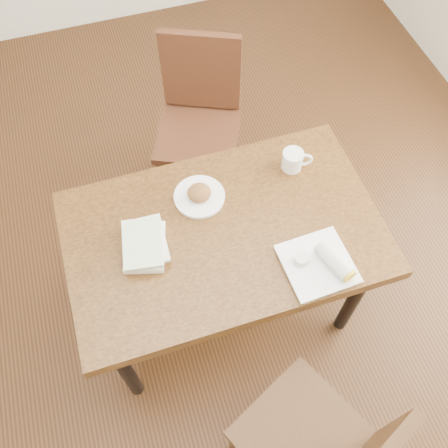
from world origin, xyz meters
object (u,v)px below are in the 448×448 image
object	(u,v)px
plate_burrito	(323,263)
plate_scone	(199,195)
table	(224,241)
coffee_mug	(293,160)
chair_far	(200,113)
book_stack	(145,244)

from	to	relation	value
plate_burrito	plate_scone	bearing A→B (deg)	128.70
table	coffee_mug	world-z (taller)	coffee_mug
plate_scone	chair_far	bearing A→B (deg)	74.27
chair_far	table	bearing A→B (deg)	-99.17
chair_far	coffee_mug	world-z (taller)	chair_far
chair_far	plate_scone	world-z (taller)	chair_far
table	book_stack	world-z (taller)	book_stack
plate_scone	book_stack	bearing A→B (deg)	-148.90
chair_far	book_stack	world-z (taller)	chair_far
chair_far	plate_burrito	world-z (taller)	chair_far
chair_far	plate_burrito	xyz separation A→B (m)	(0.17, -1.10, 0.23)
plate_scone	plate_burrito	world-z (taller)	plate_burrito
plate_burrito	book_stack	size ratio (longest dim) A/B	1.05
chair_far	plate_scone	size ratio (longest dim) A/B	4.48
coffee_mug	plate_burrito	xyz separation A→B (m)	(-0.07, -0.48, -0.02)
coffee_mug	book_stack	bearing A→B (deg)	-164.19
coffee_mug	plate_burrito	distance (m)	0.49
coffee_mug	table	bearing A→B (deg)	-150.38
coffee_mug	book_stack	distance (m)	0.72
table	plate_scone	xyz separation A→B (m)	(-0.05, 0.18, 0.10)
chair_far	plate_burrito	size ratio (longest dim) A/B	3.58
table	book_stack	size ratio (longest dim) A/B	4.98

